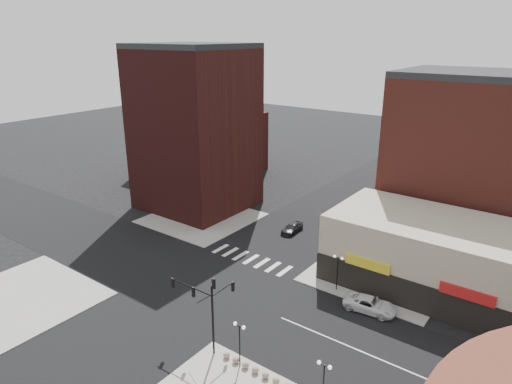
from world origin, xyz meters
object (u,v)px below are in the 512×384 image
Objects in this scene: white_suv at (370,304)px; street_lamp_se_b at (324,374)px; street_lamp_ne at (338,264)px; traffic_signal at (207,301)px; street_lamp_se_a at (239,334)px; dark_sedan_north at (292,228)px.

street_lamp_se_b is at bearing -177.13° from white_suv.
traffic_signal is at bearing -106.75° from street_lamp_ne.
traffic_signal reaches higher than street_lamp_se_a.
street_lamp_se_a is 1.00× the size of street_lamp_se_b.
street_lamp_ne is at bearing 113.63° from street_lamp_se_b.
street_lamp_se_a is at bearing -93.58° from street_lamp_ne.
white_suv is 20.81m from dark_sedan_north.
traffic_signal is 11.88m from street_lamp_se_b.
street_lamp_se_a is at bearing -69.31° from dark_sedan_north.
white_suv is at bearing 99.38° from street_lamp_se_b.
dark_sedan_north is at bearing 113.38° from street_lamp_se_a.
white_suv is at bearing 68.86° from street_lamp_se_a.
street_lamp_se_a is 1.00× the size of street_lamp_ne.
white_suv is (9.37, 14.33, -4.21)m from traffic_signal.
street_lamp_se_b is 17.46m from street_lamp_ne.
street_lamp_se_b is 1.00× the size of street_lamp_ne.
traffic_signal is 4.12m from street_lamp_se_a.
street_lamp_se_a is 28.93m from dark_sedan_north.
traffic_signal is 1.87× the size of street_lamp_ne.
street_lamp_se_b reaches higher than white_suv.
street_lamp_se_b reaches higher than dark_sedan_north.
street_lamp_se_b is at bearing -66.37° from street_lamp_ne.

